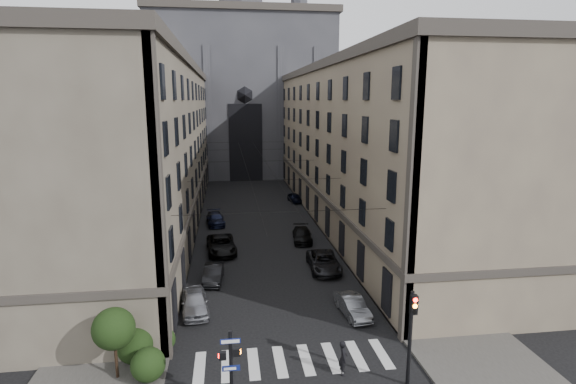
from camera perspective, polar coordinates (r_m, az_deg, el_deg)
name	(u,v)px	position (r m, az deg, el deg)	size (l,w,h in m)	color
sidewalk_left	(170,223)	(56.28, -14.76, -3.77)	(7.00, 80.00, 0.15)	#383533
sidewalk_right	(339,217)	(57.54, 6.49, -3.12)	(7.00, 80.00, 0.15)	#383533
zebra_crossing	(293,360)	(27.37, 0.63, -20.59)	(11.00, 3.20, 0.01)	beige
building_left	(140,146)	(55.09, -18.31, 5.52)	(13.60, 60.60, 18.85)	#524B3F
building_right	(364,143)	(56.74, 9.60, 6.10)	(13.60, 60.60, 18.85)	brown
gothic_tower	(242,84)	(93.00, -5.82, 13.48)	(35.00, 23.00, 58.00)	#2D2D33
pedestrian_signal_left	(231,363)	(22.96, -7.30, -20.78)	(1.02, 0.38, 4.00)	black
traffic_light_right	(411,327)	(24.54, 15.38, -16.26)	(0.34, 0.50, 5.20)	black
shrub_cluster	(133,343)	(26.77, -19.12, -17.62)	(3.90, 4.40, 3.90)	black
tram_wires	(256,163)	(54.16, -4.09, 3.75)	(14.00, 60.00, 0.43)	black
car_left_near	(195,302)	(32.91, -11.77, -13.51)	(1.81, 4.49, 1.53)	gray
car_left_midnear	(213,274)	(37.76, -9.47, -10.19)	(1.45, 4.16, 1.37)	black
car_left_midfar	(221,245)	(44.42, -8.46, -6.64)	(2.65, 5.75, 1.60)	black
car_left_far	(215,219)	(54.38, -9.20, -3.38)	(1.97, 4.84, 1.40)	black
car_right_near	(353,306)	(32.22, 8.21, -14.15)	(1.40, 4.01, 1.32)	slate
car_right_midnear	(324,262)	(39.74, 4.57, -8.82)	(2.53, 5.48, 1.52)	black
car_right_midfar	(302,235)	(47.44, 1.82, -5.48)	(1.91, 4.69, 1.36)	black
car_right_far	(295,198)	(65.39, 0.86, -0.74)	(1.54, 3.82, 1.30)	black
pedestrian	(343,358)	(25.96, 7.02, -20.15)	(0.70, 0.46, 1.92)	black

